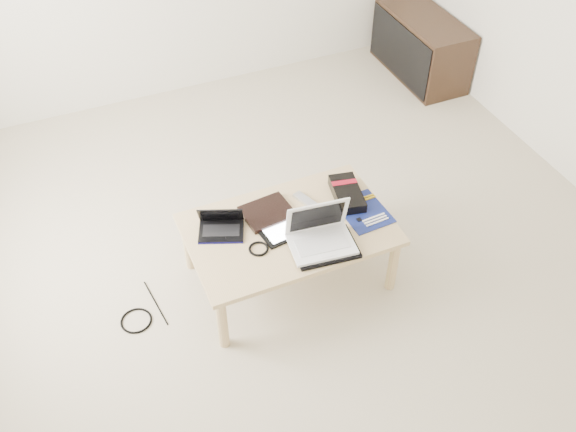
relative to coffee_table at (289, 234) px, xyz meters
name	(u,v)px	position (x,y,z in m)	size (l,w,h in m)	color
ground	(290,252)	(0.08, 0.18, -0.35)	(4.00, 4.00, 0.00)	beige
coffee_table	(289,234)	(0.00, 0.00, 0.00)	(1.10, 0.70, 0.40)	tan
media_cabinet	(420,46)	(1.86, 1.63, -0.10)	(0.41, 0.90, 0.50)	#332115
book	(267,212)	(-0.07, 0.14, 0.06)	(0.29, 0.25, 0.03)	black
netbook	(221,226)	(-0.34, 0.12, 0.08)	(0.29, 0.25, 0.16)	black
tablet	(282,230)	(-0.04, -0.01, 0.05)	(0.26, 0.21, 0.01)	black
remote	(310,203)	(0.18, 0.12, 0.06)	(0.13, 0.23, 0.02)	silver
neoprene_sleeve	(325,247)	(0.11, -0.22, 0.06)	(0.33, 0.24, 0.02)	black
white_laptop	(320,235)	(0.10, -0.18, 0.12)	(0.36, 0.27, 0.24)	white
motherboard	(364,211)	(0.43, -0.05, 0.05)	(0.26, 0.31, 0.01)	#0C194F
gpu_box	(347,194)	(0.40, 0.09, 0.08)	(0.20, 0.32, 0.06)	black
cable_coil	(259,249)	(-0.21, -0.09, 0.05)	(0.11, 0.11, 0.01)	black
floor_cable_coil	(136,321)	(-0.90, 0.03, -0.35)	(0.17, 0.17, 0.01)	black
floor_cable_trail	(156,303)	(-0.77, 0.11, -0.35)	(0.01, 0.01, 0.35)	black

